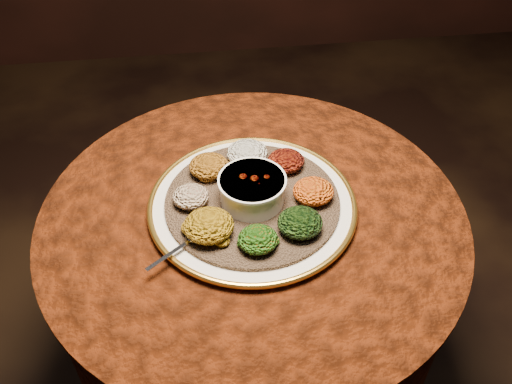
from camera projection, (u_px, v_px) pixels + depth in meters
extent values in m
plane|color=black|center=(254.00, 376.00, 1.78)|extent=(4.00, 4.00, 0.00)
cylinder|color=black|center=(254.00, 373.00, 1.77)|extent=(0.44, 0.44, 0.04)
cylinder|color=black|center=(253.00, 314.00, 1.55)|extent=(0.12, 0.12, 0.68)
cylinder|color=black|center=(253.00, 224.00, 1.30)|extent=(0.80, 0.80, 0.04)
cylinder|color=#411505|center=(253.00, 264.00, 1.40)|extent=(0.93, 0.93, 0.34)
cylinder|color=#411505|center=(253.00, 216.00, 1.28)|extent=(0.96, 0.96, 0.01)
cylinder|color=silver|center=(252.00, 206.00, 1.28)|extent=(0.52, 0.52, 0.02)
torus|color=gold|center=(252.00, 204.00, 1.28)|extent=(0.47, 0.47, 0.01)
cylinder|color=brown|center=(252.00, 202.00, 1.27)|extent=(0.47, 0.47, 0.01)
cylinder|color=white|center=(252.00, 190.00, 1.25)|extent=(0.14, 0.14, 0.06)
cylinder|color=white|center=(252.00, 180.00, 1.23)|extent=(0.15, 0.15, 0.01)
cylinder|color=#541704|center=(252.00, 183.00, 1.23)|extent=(0.12, 0.12, 0.01)
ellipsoid|color=silver|center=(195.00, 237.00, 1.18)|extent=(0.04, 0.03, 0.01)
cube|color=silver|center=(168.00, 255.00, 1.15)|extent=(0.09, 0.07, 0.00)
ellipsoid|color=beige|center=(247.00, 153.00, 1.35)|extent=(0.10, 0.09, 0.05)
ellipsoid|color=black|center=(286.00, 161.00, 1.33)|extent=(0.09, 0.08, 0.04)
ellipsoid|color=orange|center=(313.00, 191.00, 1.26)|extent=(0.09, 0.09, 0.04)
ellipsoid|color=black|center=(300.00, 223.00, 1.19)|extent=(0.10, 0.09, 0.05)
ellipsoid|color=#A63B0A|center=(258.00, 239.00, 1.16)|extent=(0.08, 0.08, 0.04)
ellipsoid|color=#996F0D|center=(209.00, 226.00, 1.18)|extent=(0.11, 0.10, 0.05)
ellipsoid|color=maroon|center=(191.00, 196.00, 1.25)|extent=(0.08, 0.08, 0.04)
ellipsoid|color=#925211|center=(209.00, 166.00, 1.32)|extent=(0.09, 0.09, 0.04)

